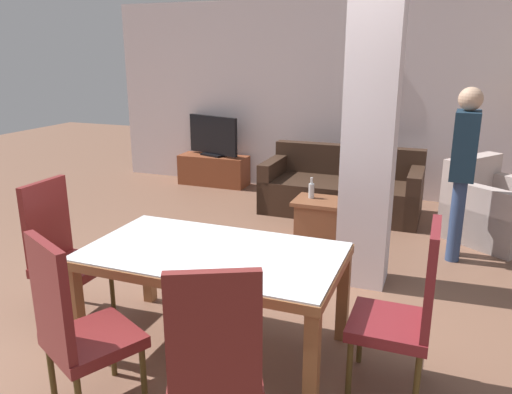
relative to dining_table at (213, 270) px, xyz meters
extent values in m
plane|color=brown|center=(0.00, 0.00, -0.59)|extent=(18.00, 18.00, 0.00)
cube|color=silver|center=(0.00, 4.31, 0.76)|extent=(7.20, 0.06, 2.70)
cube|color=brown|center=(0.50, 4.27, 1.01)|extent=(0.44, 0.02, 0.36)
cube|color=#4C8CCC|center=(0.50, 4.26, 1.01)|extent=(0.40, 0.01, 0.32)
cube|color=silver|center=(0.77, 1.45, 0.76)|extent=(0.42, 0.37, 2.70)
cube|color=brown|center=(0.00, -0.45, 0.10)|extent=(1.69, 0.06, 0.06)
cube|color=brown|center=(0.00, 0.45, 0.10)|extent=(1.69, 0.06, 0.06)
cube|color=brown|center=(-0.82, 0.00, 0.10)|extent=(0.06, 0.84, 0.06)
cube|color=brown|center=(0.82, 0.00, 0.10)|extent=(0.06, 0.84, 0.06)
cube|color=silver|center=(0.00, 0.00, 0.13)|extent=(1.67, 0.94, 0.01)
cube|color=brown|center=(-0.80, -0.43, -0.26)|extent=(0.08, 0.08, 0.65)
cube|color=brown|center=(0.80, -0.43, -0.26)|extent=(0.08, 0.08, 0.65)
cube|color=brown|center=(-0.80, 0.43, -0.26)|extent=(0.08, 0.08, 0.65)
cube|color=brown|center=(0.80, 0.43, -0.26)|extent=(0.08, 0.08, 0.65)
cube|color=maroon|center=(0.38, -0.78, -0.17)|extent=(0.62, 0.62, 0.07)
cube|color=maroon|center=(0.47, -0.96, 0.18)|extent=(0.41, 0.24, 0.62)
cylinder|color=#4B3A1A|center=(0.13, -0.69, -0.39)|extent=(0.04, 0.04, 0.38)
cylinder|color=#4B3A1A|center=(0.47, -0.52, -0.39)|extent=(0.04, 0.04, 0.38)
cube|color=maroon|center=(-1.18, 0.00, -0.17)|extent=(0.46, 0.46, 0.07)
cube|color=maroon|center=(-1.38, 0.00, 0.18)|extent=(0.05, 0.44, 0.62)
cylinder|color=#4B3A1A|center=(-0.99, 0.19, -0.39)|extent=(0.04, 0.04, 0.38)
cylinder|color=#4B3A1A|center=(-0.99, -0.19, -0.39)|extent=(0.04, 0.04, 0.38)
cylinder|color=#4B3A1A|center=(-1.37, 0.19, -0.39)|extent=(0.04, 0.04, 0.38)
cylinder|color=#4B3A1A|center=(-1.37, -0.19, -0.39)|extent=(0.04, 0.04, 0.38)
cube|color=maroon|center=(-0.38, -0.77, -0.17)|extent=(0.62, 0.62, 0.07)
cube|color=maroon|center=(-0.47, -0.95, 0.18)|extent=(0.41, 0.24, 0.62)
cylinder|color=#4B3A1A|center=(-0.47, -0.51, -0.39)|extent=(0.04, 0.04, 0.38)
cylinder|color=#4B3A1A|center=(-0.13, -0.68, -0.39)|extent=(0.04, 0.04, 0.38)
cylinder|color=#4B3A1A|center=(-0.64, -0.85, -0.39)|extent=(0.04, 0.04, 0.38)
cube|color=maroon|center=(1.16, 0.00, -0.17)|extent=(0.46, 0.46, 0.07)
cube|color=maroon|center=(1.36, 0.00, 0.18)|extent=(0.05, 0.44, 0.62)
cylinder|color=#4B3A1A|center=(0.97, -0.19, -0.39)|extent=(0.04, 0.04, 0.38)
cylinder|color=#4B3A1A|center=(0.97, 0.19, -0.39)|extent=(0.04, 0.04, 0.38)
cylinder|color=#4B3A1A|center=(1.35, -0.19, -0.39)|extent=(0.04, 0.04, 0.38)
cylinder|color=#4B3A1A|center=(1.35, 0.19, -0.39)|extent=(0.04, 0.04, 0.38)
cube|color=#342218|center=(0.19, 3.32, -0.38)|extent=(1.95, 0.91, 0.42)
cube|color=#342218|center=(0.19, 3.68, 0.03)|extent=(1.95, 0.18, 0.39)
cube|color=#342218|center=(1.08, 3.32, -0.27)|extent=(0.16, 0.91, 0.64)
cube|color=#342218|center=(-0.71, 3.32, -0.27)|extent=(0.16, 0.91, 0.64)
cube|color=#BDA8A1|center=(1.95, 2.95, -0.39)|extent=(1.17, 1.17, 0.40)
cube|color=#BDA8A1|center=(1.68, 3.15, 0.05)|extent=(0.63, 0.78, 0.48)
cube|color=#BDA8A1|center=(1.75, 2.67, -0.25)|extent=(0.78, 0.61, 0.66)
cube|color=brown|center=(0.16, 2.35, -0.17)|extent=(0.57, 0.46, 0.04)
cube|color=brown|center=(0.16, 2.35, -0.39)|extent=(0.49, 0.38, 0.40)
cylinder|color=#B2B7BC|center=(0.04, 2.39, -0.07)|extent=(0.06, 0.06, 0.16)
cylinder|color=#B2B7BC|center=(0.04, 2.39, 0.04)|extent=(0.03, 0.03, 0.06)
cylinder|color=#B7B7BC|center=(0.04, 2.39, 0.08)|extent=(0.03, 0.03, 0.01)
cube|color=brown|center=(-1.94, 4.03, -0.36)|extent=(1.06, 0.40, 0.46)
cube|color=black|center=(-1.94, 4.03, -0.11)|extent=(0.41, 0.30, 0.03)
cube|color=black|center=(-1.94, 4.03, 0.19)|extent=(0.90, 0.33, 0.58)
cylinder|color=navy|center=(1.54, 2.21, -0.18)|extent=(0.13, 0.13, 0.81)
cylinder|color=navy|center=(1.54, 2.38, -0.18)|extent=(0.13, 0.13, 0.81)
cube|color=#172C3D|center=(1.54, 2.30, 0.55)|extent=(0.24, 0.39, 0.64)
sphere|color=tan|center=(1.54, 2.30, 0.98)|extent=(0.22, 0.22, 0.22)
camera|label=1|loc=(1.36, -2.75, 1.40)|focal=35.00mm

